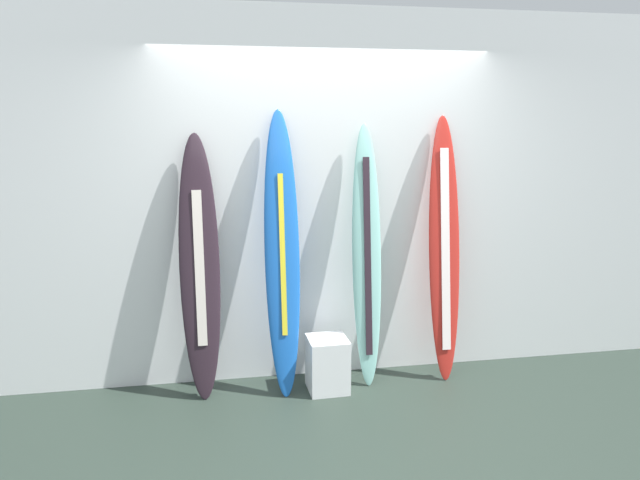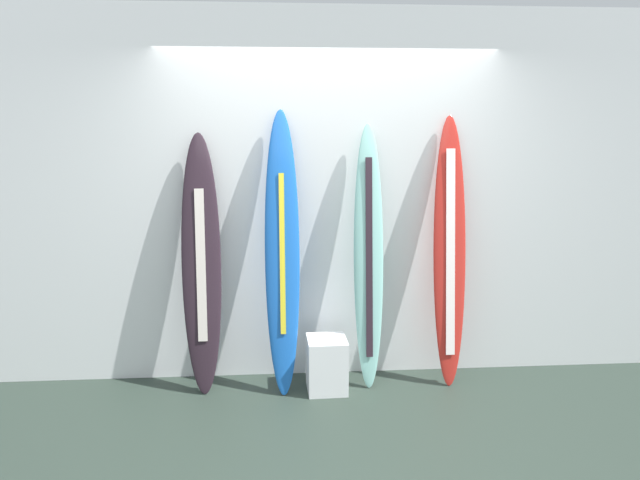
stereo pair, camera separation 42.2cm
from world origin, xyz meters
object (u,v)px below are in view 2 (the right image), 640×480
(surfboard_seafoam, at_px, (369,258))
(surfboard_crimson, at_px, (449,255))
(surfboard_charcoal, at_px, (202,267))
(surfboard_cobalt, at_px, (282,254))
(display_block_left, at_px, (327,364))

(surfboard_seafoam, xyz_separation_m, surfboard_crimson, (0.61, 0.01, 0.01))
(surfboard_charcoal, height_order, surfboard_cobalt, surfboard_cobalt)
(surfboard_crimson, height_order, display_block_left, surfboard_crimson)
(surfboard_cobalt, bearing_deg, display_block_left, -14.99)
(surfboard_charcoal, bearing_deg, surfboard_seafoam, 0.36)
(surfboard_crimson, bearing_deg, surfboard_cobalt, -178.10)
(surfboard_charcoal, bearing_deg, surfboard_crimson, 0.44)
(surfboard_charcoal, distance_m, surfboard_cobalt, 0.60)
(surfboard_cobalt, relative_size, display_block_left, 5.12)
(surfboard_charcoal, relative_size, surfboard_cobalt, 0.92)
(surfboard_crimson, bearing_deg, surfboard_charcoal, -179.56)
(surfboard_charcoal, relative_size, surfboard_seafoam, 0.97)
(surfboard_charcoal, distance_m, display_block_left, 1.18)
(surfboard_charcoal, xyz_separation_m, display_block_left, (0.91, -0.11, -0.74))
(surfboard_charcoal, distance_m, surfboard_crimson, 1.84)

